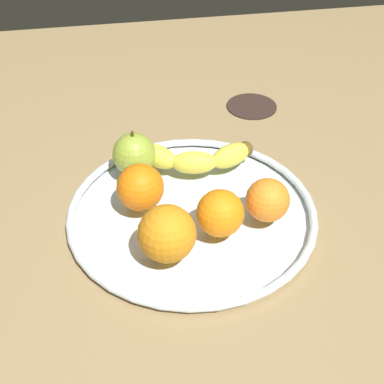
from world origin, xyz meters
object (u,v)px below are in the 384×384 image
(banana, at_px, (196,158))
(orange_back_left, at_px, (220,213))
(apple, at_px, (134,154))
(orange_back_right, at_px, (140,187))
(orange_front_right, at_px, (268,200))
(ambient_coaster, at_px, (252,106))
(orange_front_left, at_px, (167,234))
(fruit_bowl, at_px, (192,212))

(banana, height_order, orange_back_left, orange_back_left)
(banana, relative_size, apple, 2.62)
(apple, xyz_separation_m, orange_back_right, (0.00, -0.08, 0.00))
(apple, distance_m, orange_front_right, 0.22)
(orange_back_left, bearing_deg, ambient_coaster, 67.76)
(orange_back_left, distance_m, orange_back_right, 0.13)
(orange_back_right, xyz_separation_m, orange_front_right, (0.17, -0.06, -0.00))
(ambient_coaster, bearing_deg, orange_front_left, -120.06)
(fruit_bowl, bearing_deg, banana, 75.90)
(orange_front_right, bearing_deg, fruit_bowl, 159.42)
(orange_back_right, relative_size, orange_front_left, 0.90)
(orange_back_left, xyz_separation_m, orange_front_left, (-0.08, -0.03, 0.01))
(banana, bearing_deg, orange_front_left, -102.13)
(orange_front_left, bearing_deg, fruit_bowl, 60.93)
(banana, xyz_separation_m, apple, (-0.10, 0.00, 0.02))
(orange_front_right, relative_size, orange_front_left, 0.82)
(orange_back_left, distance_m, orange_front_left, 0.08)
(orange_back_left, bearing_deg, orange_back_right, 144.35)
(banana, bearing_deg, ambient_coaster, 62.47)
(fruit_bowl, relative_size, orange_back_right, 5.35)
(fruit_bowl, xyz_separation_m, banana, (0.02, 0.10, 0.03))
(ambient_coaster, bearing_deg, banana, -126.95)
(apple, xyz_separation_m, orange_front_left, (0.03, -0.19, 0.00))
(ambient_coaster, bearing_deg, orange_front_right, -101.97)
(orange_back_right, distance_m, orange_front_right, 0.18)
(orange_front_right, bearing_deg, orange_front_left, -161.86)
(orange_back_right, bearing_deg, orange_back_left, -35.65)
(orange_back_left, relative_size, orange_back_right, 0.96)
(orange_front_left, height_order, ambient_coaster, orange_front_left)
(fruit_bowl, xyz_separation_m, orange_back_left, (0.03, -0.06, 0.04))
(banana, xyz_separation_m, orange_front_right, (0.08, -0.14, 0.01))
(fruit_bowl, height_order, ambient_coaster, fruit_bowl)
(apple, xyz_separation_m, ambient_coaster, (0.25, 0.19, -0.05))
(orange_front_right, bearing_deg, apple, 141.30)
(orange_front_right, xyz_separation_m, orange_front_left, (-0.15, -0.05, 0.01))
(banana, bearing_deg, orange_back_right, -131.26)
(fruit_bowl, relative_size, apple, 4.86)
(apple, height_order, orange_back_right, apple)
(ambient_coaster, bearing_deg, orange_back_right, -131.59)
(apple, relative_size, orange_back_left, 1.15)
(orange_front_left, bearing_deg, ambient_coaster, 59.94)
(orange_back_right, xyz_separation_m, ambient_coaster, (0.24, 0.28, -0.05))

